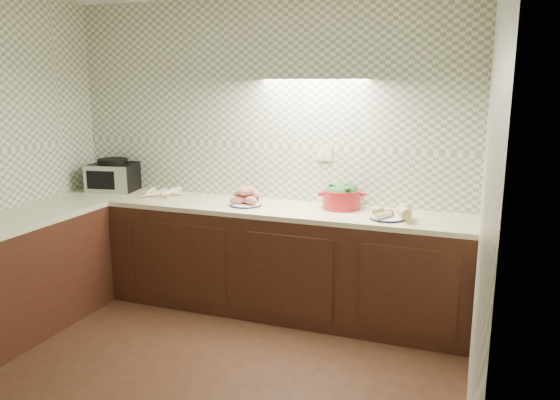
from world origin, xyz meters
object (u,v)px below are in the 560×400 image
(toaster_oven, at_px, (113,176))
(onion_bowl, at_px, (250,197))
(veg_plate, at_px, (395,213))
(dutch_oven, at_px, (341,196))
(sweet_potato_plate, at_px, (246,198))
(parsnip_pile, at_px, (163,194))

(toaster_oven, xyz_separation_m, onion_bowl, (1.40, 0.00, -0.10))
(veg_plate, bearing_deg, onion_bowl, 171.87)
(veg_plate, bearing_deg, dutch_oven, 156.39)
(toaster_oven, xyz_separation_m, veg_plate, (2.65, -0.17, -0.10))
(sweet_potato_plate, bearing_deg, veg_plate, -1.53)
(toaster_oven, relative_size, veg_plate, 1.44)
(veg_plate, bearing_deg, parsnip_pile, 177.50)
(sweet_potato_plate, bearing_deg, dutch_oven, 12.40)
(toaster_oven, bearing_deg, sweet_potato_plate, -15.48)
(toaster_oven, distance_m, sweet_potato_plate, 1.43)
(toaster_oven, distance_m, parsnip_pile, 0.60)
(onion_bowl, height_order, veg_plate, veg_plate)
(onion_bowl, bearing_deg, parsnip_pile, -173.73)
(sweet_potato_plate, xyz_separation_m, dutch_oven, (0.77, 0.17, 0.04))
(onion_bowl, relative_size, dutch_oven, 0.38)
(toaster_oven, bearing_deg, veg_plate, -13.55)
(parsnip_pile, height_order, veg_plate, veg_plate)
(sweet_potato_plate, height_order, veg_plate, sweet_potato_plate)
(parsnip_pile, bearing_deg, sweet_potato_plate, -3.94)
(parsnip_pile, xyz_separation_m, onion_bowl, (0.81, 0.09, 0.01))
(sweet_potato_plate, bearing_deg, toaster_oven, 174.30)
(dutch_oven, distance_m, veg_plate, 0.51)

